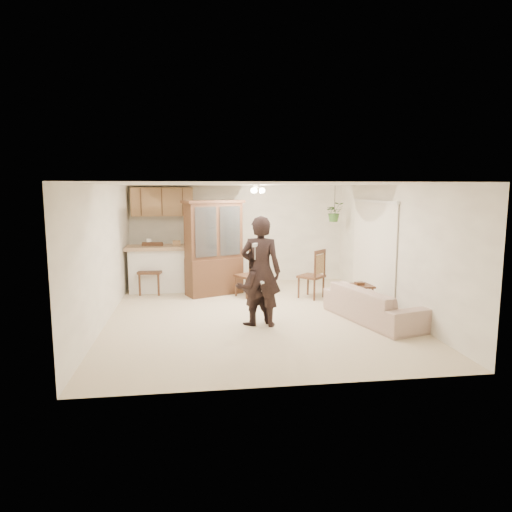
{
  "coord_description": "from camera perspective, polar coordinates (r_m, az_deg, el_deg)",
  "views": [
    {
      "loc": [
        -1.14,
        -8.49,
        2.42
      ],
      "look_at": [
        0.07,
        0.4,
        1.09
      ],
      "focal_mm": 32.0,
      "sensor_mm": 36.0,
      "label": 1
    }
  ],
  "objects": [
    {
      "name": "controller_child",
      "position": [
        7.86,
        0.71,
        -3.29
      ],
      "size": [
        0.08,
        0.12,
        0.04
      ],
      "primitive_type": "cube",
      "rotation": [
        0.0,
        0.0,
        3.52
      ],
      "color": "white",
      "rests_on": "child"
    },
    {
      "name": "chair_hutch_right",
      "position": [
        10.27,
        6.9,
        -3.51
      ],
      "size": [
        0.69,
        0.69,
        1.1
      ],
      "rotation": [
        0.0,
        0.0,
        3.93
      ],
      "color": "#351D13",
      "rests_on": "floor"
    },
    {
      "name": "wall_front",
      "position": [
        5.49,
        4.42,
        -3.91
      ],
      "size": [
        5.5,
        0.02,
        2.5
      ],
      "primitive_type": "cube",
      "color": "white",
      "rests_on": "ground"
    },
    {
      "name": "child",
      "position": [
        8.16,
        -0.41,
        -3.94
      ],
      "size": [
        0.8,
        0.72,
        1.35
      ],
      "primitive_type": "imported",
      "rotation": [
        0.0,
        0.0,
        3.52
      ],
      "color": "black",
      "rests_on": "floor"
    },
    {
      "name": "ceiling_fixture",
      "position": [
        9.78,
        0.09,
        8.3
      ],
      "size": [
        0.36,
        0.36,
        0.2
      ],
      "primitive_type": null,
      "color": "#FFF0BF",
      "rests_on": "ceiling"
    },
    {
      "name": "side_table",
      "position": [
        9.35,
        12.76,
        -5.06
      ],
      "size": [
        0.52,
        0.52,
        0.59
      ],
      "rotation": [
        0.0,
        0.0,
        0.08
      ],
      "color": "#351D13",
      "rests_on": "floor"
    },
    {
      "name": "china_hutch",
      "position": [
        10.46,
        -5.29,
        0.95
      ],
      "size": [
        1.47,
        1.01,
        2.16
      ],
      "rotation": [
        0.0,
        0.0,
        0.39
      ],
      "color": "#351D13",
      "rests_on": "floor"
    },
    {
      "name": "vertical_blinds",
      "position": [
        10.23,
        14.39,
        0.74
      ],
      "size": [
        0.06,
        2.3,
        2.1
      ],
      "primitive_type": null,
      "color": "white",
      "rests_on": "wall_right"
    },
    {
      "name": "wall_back",
      "position": [
        11.85,
        -2.23,
        2.74
      ],
      "size": [
        5.5,
        0.02,
        2.5
      ],
      "primitive_type": "cube",
      "color": "white",
      "rests_on": "ground"
    },
    {
      "name": "upper_cabinets",
      "position": [
        11.59,
        -11.63,
        6.66
      ],
      "size": [
        1.5,
        0.34,
        0.7
      ],
      "primitive_type": "cube",
      "color": "brown",
      "rests_on": "wall_back"
    },
    {
      "name": "ceiling",
      "position": [
        8.56,
        -0.13,
        8.95
      ],
      "size": [
        5.5,
        6.5,
        0.02
      ],
      "primitive_type": "cube",
      "color": "white",
      "rests_on": "wall_back"
    },
    {
      "name": "sofa",
      "position": [
        8.7,
        14.49,
        -5.5
      ],
      "size": [
        1.21,
        2.0,
        0.73
      ],
      "primitive_type": "imported",
      "rotation": [
        0.0,
        0.0,
        1.84
      ],
      "color": "#C1B29F",
      "rests_on": "floor"
    },
    {
      "name": "adult",
      "position": [
        8.04,
        0.59,
        -2.48
      ],
      "size": [
        0.77,
        0.63,
        1.8
      ],
      "primitive_type": "imported",
      "rotation": [
        0.0,
        0.0,
        2.79
      ],
      "color": "black",
      "rests_on": "floor"
    },
    {
      "name": "floor",
      "position": [
        8.9,
        -0.13,
        -7.36
      ],
      "size": [
        6.5,
        6.5,
        0.0
      ],
      "primitive_type": "plane",
      "color": "beige",
      "rests_on": "ground"
    },
    {
      "name": "controller_adult",
      "position": [
        7.5,
        -0.13,
        1.39
      ],
      "size": [
        0.11,
        0.18,
        0.05
      ],
      "primitive_type": "cube",
      "rotation": [
        0.0,
        0.0,
        2.79
      ],
      "color": "white",
      "rests_on": "adult"
    },
    {
      "name": "chair_bar",
      "position": [
        10.86,
        -12.96,
        -2.88
      ],
      "size": [
        0.6,
        0.6,
        1.18
      ],
      "rotation": [
        0.0,
        0.0,
        -0.15
      ],
      "color": "#351D13",
      "rests_on": "floor"
    },
    {
      "name": "chair_hutch_left",
      "position": [
        10.32,
        -0.99,
        -3.42
      ],
      "size": [
        0.65,
        0.65,
        1.07
      ],
      "rotation": [
        0.0,
        0.0,
        -1.03
      ],
      "color": "#351D13",
      "rests_on": "floor"
    },
    {
      "name": "bar_top",
      "position": [
        10.95,
        -11.45,
        1.06
      ],
      "size": [
        1.75,
        0.7,
        0.08
      ],
      "primitive_type": "cube",
      "color": "tan",
      "rests_on": "breakfast_bar"
    },
    {
      "name": "breakfast_bar",
      "position": [
        11.03,
        -11.36,
        -1.78
      ],
      "size": [
        1.6,
        0.55,
        1.0
      ],
      "primitive_type": "cube",
      "color": "white",
      "rests_on": "floor"
    },
    {
      "name": "hanging_plant",
      "position": [
        11.43,
        9.78,
        5.44
      ],
      "size": [
        0.43,
        0.37,
        0.48
      ],
      "primitive_type": "imported",
      "color": "#235120",
      "rests_on": "ceiling"
    },
    {
      "name": "plant_cord",
      "position": [
        11.42,
        9.82,
        7.06
      ],
      "size": [
        0.01,
        0.01,
        0.65
      ],
      "primitive_type": "cylinder",
      "color": "black",
      "rests_on": "ceiling"
    },
    {
      "name": "wall_right",
      "position": [
        9.41,
        16.71,
        0.92
      ],
      "size": [
        0.02,
        6.5,
        2.5
      ],
      "primitive_type": "cube",
      "color": "white",
      "rests_on": "ground"
    },
    {
      "name": "wall_left",
      "position": [
        8.72,
        -18.35,
        0.27
      ],
      "size": [
        0.02,
        6.5,
        2.5
      ],
      "primitive_type": "cube",
      "color": "white",
      "rests_on": "ground"
    }
  ]
}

